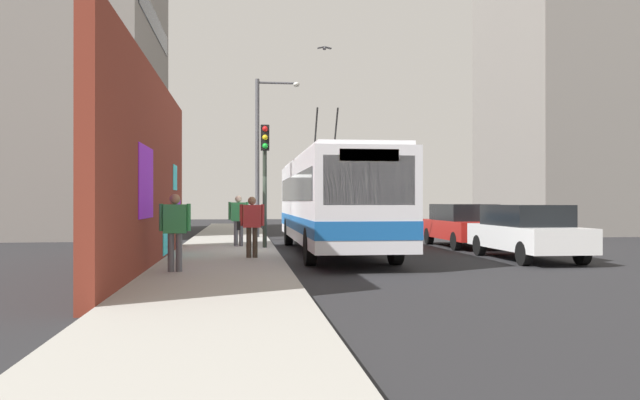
{
  "coord_description": "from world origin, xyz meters",
  "views": [
    {
      "loc": [
        -20.52,
        1.08,
        1.68
      ],
      "look_at": [
        -0.53,
        -1.35,
        1.72
      ],
      "focal_mm": 35.8,
      "sensor_mm": 36.0,
      "label": 1
    }
  ],
  "objects": [
    {
      "name": "ground_plane",
      "position": [
        0.0,
        0.0,
        0.0
      ],
      "size": [
        80.0,
        80.0,
        0.0
      ],
      "primitive_type": "plane",
      "color": "#232326"
    },
    {
      "name": "sidewalk_slab",
      "position": [
        0.0,
        1.6,
        0.07
      ],
      "size": [
        48.0,
        3.2,
        0.15
      ],
      "primitive_type": "cube",
      "color": "#9E9B93",
      "rests_on": "ground_plane"
    },
    {
      "name": "graffiti_wall",
      "position": [
        -4.33,
        3.35,
        2.43
      ],
      "size": [
        13.32,
        0.32,
        4.87
      ],
      "color": "maroon",
      "rests_on": "ground_plane"
    },
    {
      "name": "building_far_left",
      "position": [
        12.78,
        9.2,
        7.85
      ],
      "size": [
        12.13,
        7.35,
        15.71
      ],
      "color": "gray",
      "rests_on": "ground_plane"
    },
    {
      "name": "building_far_right",
      "position": [
        12.13,
        -17.0,
        10.68
      ],
      "size": [
        9.42,
        8.39,
        21.37
      ],
      "color": "gray",
      "rests_on": "ground_plane"
    },
    {
      "name": "city_bus",
      "position": [
        -0.16,
        -1.8,
        1.74
      ],
      "size": [
        12.12,
        2.55,
        4.89
      ],
      "color": "silver",
      "rests_on": "ground_plane"
    },
    {
      "name": "parked_car_white",
      "position": [
        -3.11,
        -7.0,
        0.84
      ],
      "size": [
        4.74,
        1.82,
        1.58
      ],
      "color": "white",
      "rests_on": "ground_plane"
    },
    {
      "name": "parked_car_red",
      "position": [
        2.12,
        -7.0,
        0.84
      ],
      "size": [
        4.79,
        1.9,
        1.58
      ],
      "color": "#B21E19",
      "rests_on": "ground_plane"
    },
    {
      "name": "pedestrian_midblock",
      "position": [
        1.45,
        1.22,
        1.17
      ],
      "size": [
        0.23,
        0.69,
        1.72
      ],
      "color": "#595960",
      "rests_on": "sidewalk_slab"
    },
    {
      "name": "pedestrian_near_wall",
      "position": [
        -6.39,
        2.54,
        1.15
      ],
      "size": [
        0.23,
        0.68,
        1.69
      ],
      "color": "#595960",
      "rests_on": "sidewalk_slab"
    },
    {
      "name": "pedestrian_at_curb",
      "position": [
        -3.14,
        0.84,
        1.12
      ],
      "size": [
        0.22,
        0.74,
        1.66
      ],
      "color": "#3F3326",
      "rests_on": "sidewalk_slab"
    },
    {
      "name": "traffic_light",
      "position": [
        0.54,
        0.35,
        2.89
      ],
      "size": [
        0.49,
        0.28,
        4.07
      ],
      "color": "#2D382D",
      "rests_on": "sidewalk_slab"
    },
    {
      "name": "street_lamp",
      "position": [
        6.95,
        0.24,
        4.06
      ],
      "size": [
        0.44,
        1.91,
        6.79
      ],
      "color": "#4C4C51",
      "rests_on": "sidewalk_slab"
    },
    {
      "name": "flying_pigeons",
      "position": [
        -0.43,
        -0.2,
        7.25
      ],
      "size": [
        9.69,
        4.38,
        1.02
      ],
      "color": "slate"
    }
  ]
}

